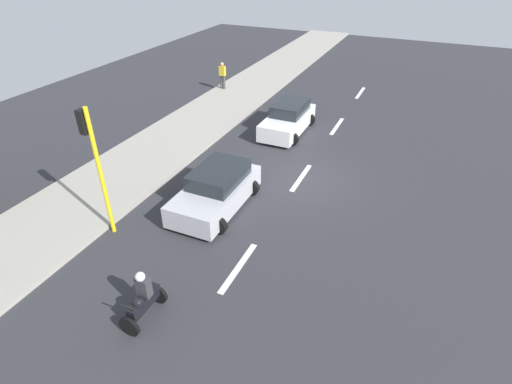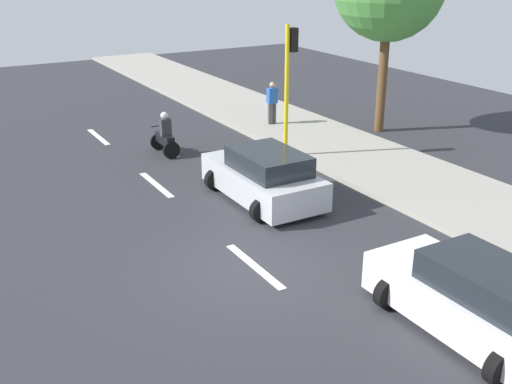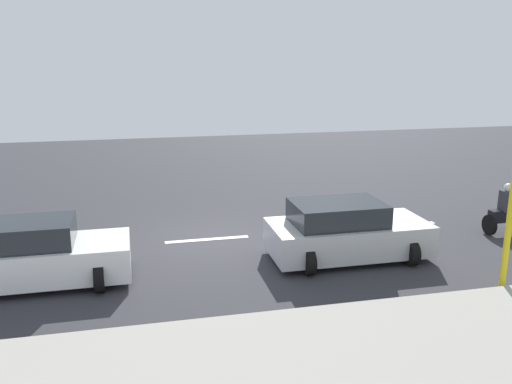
{
  "view_description": "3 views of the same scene",
  "coord_description": "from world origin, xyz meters",
  "views": [
    {
      "loc": [
        -4.28,
        14.23,
        8.64
      ],
      "look_at": [
        0.68,
        3.16,
        0.94
      ],
      "focal_mm": 28.32,
      "sensor_mm": 36.0,
      "label": 1
    },
    {
      "loc": [
        -6.15,
        -10.66,
        6.64
      ],
      "look_at": [
        1.24,
        2.07,
        0.86
      ],
      "focal_mm": 43.07,
      "sensor_mm": 36.0,
      "label": 2
    },
    {
      "loc": [
        14.71,
        -1.96,
        5.19
      ],
      "look_at": [
        1.22,
        1.16,
        1.65
      ],
      "focal_mm": 38.21,
      "sensor_mm": 36.0,
      "label": 3
    }
  ],
  "objects": [
    {
      "name": "sidewalk",
      "position": [
        7.0,
        0.0,
        0.07
      ],
      "size": [
        4.0,
        60.0,
        0.15
      ],
      "primitive_type": "cube",
      "color": "#9E998E",
      "rests_on": "ground"
    },
    {
      "name": "lane_stripe_far_south",
      "position": [
        0.0,
        12.0,
        0.01
      ],
      "size": [
        0.2,
        2.4,
        0.01
      ],
      "primitive_type": "cube",
      "color": "white",
      "rests_on": "ground"
    },
    {
      "name": "motorcycle",
      "position": [
        1.42,
        8.71,
        0.64
      ],
      "size": [
        0.6,
        1.3,
        1.53
      ],
      "color": "black",
      "rests_on": "ground"
    },
    {
      "name": "lane_stripe_mid",
      "position": [
        0.0,
        0.0,
        0.01
      ],
      "size": [
        0.2,
        2.4,
        0.01
      ],
      "primitive_type": "cube",
      "color": "white",
      "rests_on": "ground"
    },
    {
      "name": "lane_stripe_south",
      "position": [
        0.0,
        6.0,
        0.01
      ],
      "size": [
        0.2,
        2.4,
        0.01
      ],
      "primitive_type": "cube",
      "color": "white",
      "rests_on": "ground"
    },
    {
      "name": "car_silver",
      "position": [
        2.22,
        3.31,
        0.71
      ],
      "size": [
        2.31,
        4.09,
        1.52
      ],
      "color": "#B7B7BC",
      "rests_on": "ground"
    },
    {
      "name": "car_white",
      "position": [
        2.19,
        -4.26,
        0.71
      ],
      "size": [
        2.13,
        4.09,
        1.52
      ],
      "color": "white",
      "rests_on": "ground"
    },
    {
      "name": "pedestrian_near_signal",
      "position": [
        6.51,
        9.86,
        1.06
      ],
      "size": [
        0.4,
        0.24,
        1.69
      ],
      "color": "#3F3F3F",
      "rests_on": "sidewalk"
    },
    {
      "name": "ground_plane",
      "position": [
        0.0,
        0.0,
        -0.05
      ],
      "size": [
        40.0,
        60.0,
        0.1
      ],
      "primitive_type": "cube",
      "color": "#2D2D33"
    },
    {
      "name": "traffic_light_corner",
      "position": [
        4.85,
        6.11,
        2.93
      ],
      "size": [
        0.49,
        0.24,
        4.5
      ],
      "color": "yellow",
      "rests_on": "ground"
    }
  ]
}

